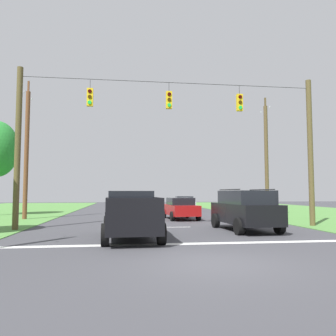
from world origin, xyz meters
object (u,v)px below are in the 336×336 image
distant_car_oncoming (180,208)px  utility_pole_mid_right (266,159)px  utility_pole_near_left (26,152)px  distant_car_crossing_white (184,203)px  pickup_truck (131,215)px  overhead_signal_span (172,143)px  suv_black (245,209)px

distant_car_oncoming → utility_pole_mid_right: 7.97m
distant_car_oncoming → utility_pole_near_left: 11.69m
distant_car_crossing_white → utility_pole_mid_right: (4.89, -9.09, 3.71)m
distant_car_crossing_white → distant_car_oncoming: 10.39m
pickup_truck → utility_pole_near_left: 13.62m
overhead_signal_span → pickup_truck: 5.72m
suv_black → distant_car_oncoming: (-2.00, 7.54, -0.27)m
overhead_signal_span → pickup_truck: size_ratio=2.98×
distant_car_oncoming → utility_pole_near_left: bearing=173.4°
utility_pole_mid_right → overhead_signal_span: bearing=-140.6°
pickup_truck → suv_black: size_ratio=1.12×
suv_black → utility_pole_mid_right: 10.53m
pickup_truck → suv_black: 6.05m
overhead_signal_span → pickup_truck: bearing=-120.4°
overhead_signal_span → utility_pole_mid_right: utility_pole_mid_right is taller
suv_black → distant_car_oncoming: size_ratio=1.11×
suv_black → utility_pole_mid_right: bearing=60.0°
distant_car_oncoming → utility_pole_near_left: (-10.92, 1.26, 3.97)m
distant_car_oncoming → utility_pole_mid_right: (6.97, 1.08, 3.71)m
suv_black → distant_car_crossing_white: 17.72m
pickup_truck → utility_pole_near_left: size_ratio=0.55×
suv_black → utility_pole_near_left: utility_pole_near_left is taller
suv_black → distant_car_crossing_white: bearing=89.7°
utility_pole_mid_right → utility_pole_near_left: size_ratio=0.94×
overhead_signal_span → distant_car_crossing_white: (3.52, 15.99, -3.79)m
distant_car_oncoming → pickup_truck: bearing=-110.9°
suv_black → pickup_truck: bearing=-159.7°
suv_black → utility_pole_near_left: (-12.92, 8.80, 3.70)m
overhead_signal_span → distant_car_crossing_white: 16.81m
distant_car_crossing_white → utility_pole_near_left: size_ratio=0.44×
overhead_signal_span → pickup_truck: overhead_signal_span is taller
pickup_truck → distant_car_crossing_white: bearing=73.8°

